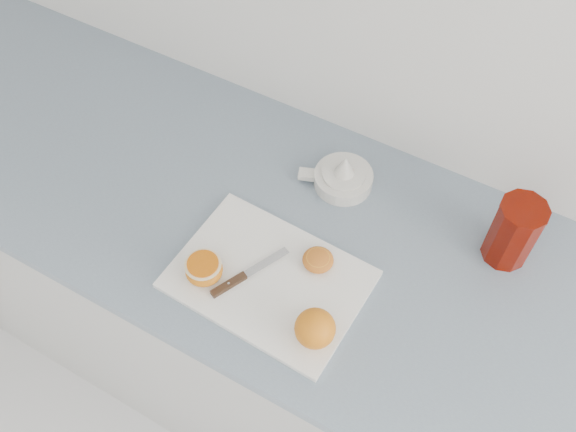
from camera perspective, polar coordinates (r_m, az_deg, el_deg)
The scene contains 8 objects.
counter at distance 1.65m, azimuth 5.13°, elevation -12.02°, with size 2.63×0.64×0.89m.
cutting_board at distance 1.23m, azimuth -1.74°, elevation -5.64°, with size 0.36×0.25×0.01m, color white.
whole_orange at distance 1.13m, azimuth 2.42°, elevation -9.96°, with size 0.07×0.07×0.07m.
half_orange at distance 1.21m, azimuth -7.49°, elevation -4.72°, with size 0.07×0.07×0.04m.
squeezed_shell at distance 1.23m, azimuth 2.68°, elevation -3.91°, with size 0.06×0.06×0.03m.
paring_knife at distance 1.22m, azimuth -4.69°, elevation -5.75°, with size 0.09×0.16×0.01m.
citrus_juicer at distance 1.35m, azimuth 4.90°, elevation 3.50°, with size 0.16×0.12×0.08m.
red_tumbler at distance 1.28m, azimuth 19.35°, elevation -1.48°, with size 0.09×0.09×0.15m.
Camera 1 is at (0.03, 1.06, 1.96)m, focal length 40.00 mm.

